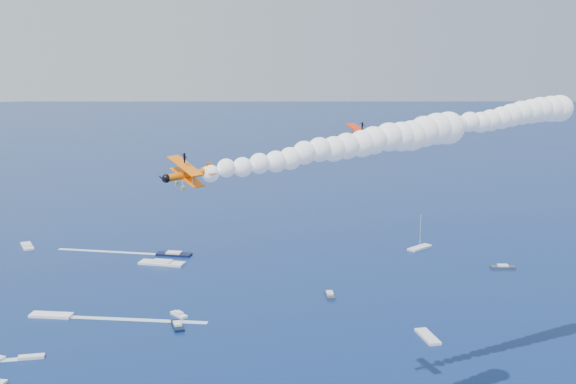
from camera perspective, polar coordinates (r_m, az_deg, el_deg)
name	(u,v)px	position (r m, az deg, el deg)	size (l,w,h in m)	color
biplane_lead	(364,139)	(124.57, 6.18, 4.34)	(7.38, 8.28, 4.99)	#FF2805
biplane_trail	(189,175)	(94.85, -8.10, 1.42)	(7.32, 8.21, 4.95)	#FB6605
smoke_trail_lead	(475,122)	(139.39, 14.98, 5.54)	(49.70, 6.80, 9.26)	white
smoke_trail_trail	(341,147)	(106.85, 4.33, 3.64)	(49.41, 10.74, 9.26)	white
spectator_boats	(145,305)	(206.16, -11.59, -9.02)	(233.35, 186.94, 0.70)	white
boat_wakes	(43,329)	(197.23, -19.31, -10.51)	(89.54, 144.04, 0.04)	white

